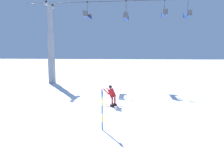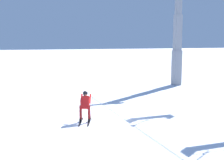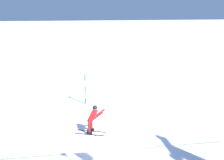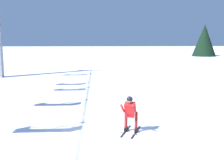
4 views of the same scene
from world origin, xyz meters
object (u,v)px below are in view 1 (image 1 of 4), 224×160
at_px(lift_tower_near, 51,50).
at_px(chairlift_seat_second, 125,17).
at_px(chairlift_seat_middle, 164,13).
at_px(chairlift_seat_fourth, 187,14).
at_px(chairlift_seat_nearest, 87,15).
at_px(trail_marker_pole, 102,108).
at_px(skier_carving_main, 112,94).

distance_m(lift_tower_near, chairlift_seat_second, 10.39).
relative_size(chairlift_seat_middle, chairlift_seat_fourth, 0.91).
relative_size(chairlift_seat_nearest, trail_marker_pole, 1.11).
bearing_deg(lift_tower_near, chairlift_seat_nearest, -0.00).
bearing_deg(chairlift_seat_middle, trail_marker_pole, -107.21).
bearing_deg(chairlift_seat_nearest, chairlift_seat_second, 0.00).
height_order(lift_tower_near, trail_marker_pole, lift_tower_near).
height_order(chairlift_seat_second, trail_marker_pole, chairlift_seat_second).
xyz_separation_m(skier_carving_main, chairlift_seat_second, (0.43, 11.13, 7.44)).
distance_m(chairlift_seat_nearest, trail_marker_pole, 18.15).
relative_size(chairlift_seat_fourth, trail_marker_pole, 1.01).
height_order(skier_carving_main, chairlift_seat_nearest, chairlift_seat_nearest).
height_order(chairlift_seat_nearest, chairlift_seat_middle, same).
xyz_separation_m(lift_tower_near, chairlift_seat_second, (9.57, 0.00, 4.03)).
distance_m(lift_tower_near, trail_marker_pole, 18.69).
xyz_separation_m(lift_tower_near, chairlift_seat_middle, (14.14, -0.00, 4.32)).
xyz_separation_m(chairlift_seat_middle, chairlift_seat_fourth, (2.68, 0.00, -0.18)).
height_order(chairlift_seat_nearest, chairlift_seat_second, same).
height_order(chairlift_seat_fourth, trail_marker_pole, chairlift_seat_fourth).
height_order(lift_tower_near, chairlift_seat_nearest, lift_tower_near).
bearing_deg(lift_tower_near, chairlift_seat_middle, -0.00).
xyz_separation_m(chairlift_seat_second, chairlift_seat_fourth, (7.25, -0.00, 0.12)).
distance_m(skier_carving_main, trail_marker_pole, 4.83).
bearing_deg(chairlift_seat_middle, skier_carving_main, -114.18).
bearing_deg(lift_tower_near, skier_carving_main, -50.60).
bearing_deg(trail_marker_pole, chairlift_seat_second, 88.64).
distance_m(chairlift_seat_second, chairlift_seat_middle, 4.57).
height_order(chairlift_seat_second, chairlift_seat_fourth, same).
distance_m(lift_tower_near, chairlift_seat_nearest, 6.42).
distance_m(chairlift_seat_middle, chairlift_seat_fourth, 2.69).
distance_m(lift_tower_near, chairlift_seat_fourth, 17.32).
bearing_deg(chairlift_seat_fourth, chairlift_seat_nearest, 180.00).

